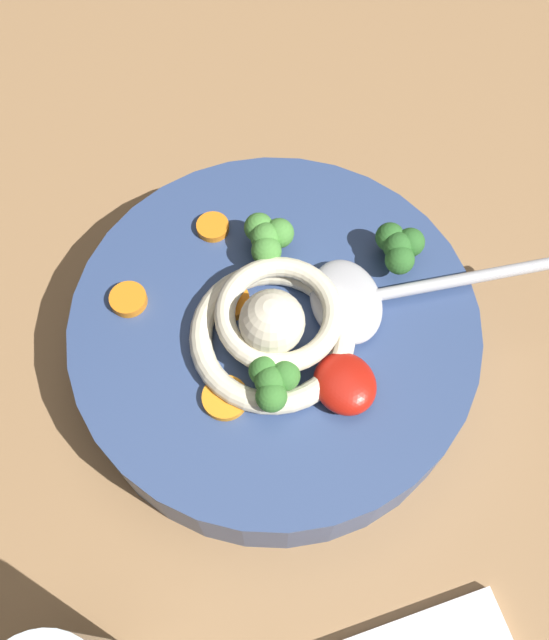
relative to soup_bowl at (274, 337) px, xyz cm
name	(u,v)px	position (x,y,z in cm)	size (l,w,h in cm)	color
table_slab	(287,412)	(-3.46, 0.74, -4.82)	(103.96, 103.96, 4.19)	#936D47
soup_bowl	(274,337)	(0.00, 0.00, 0.00)	(25.84, 25.84, 5.27)	#334775
noodle_pile	(278,325)	(-1.01, 0.28, 3.94)	(11.08, 10.86, 4.45)	beige
soup_spoon	(368,297)	(-1.44, -5.73, 3.35)	(7.49, 17.51, 1.60)	#B7B7BC
chili_sauce_dollop	(345,383)	(-5.92, -1.69, 3.45)	(4.01, 3.61, 1.81)	#B2190F
broccoli_floret_far	(399,247)	(0.41, -8.90, 4.35)	(3.64, 3.13, 2.87)	#7A9E60
broccoli_floret_near_spoon	(267,238)	(4.60, -1.73, 4.41)	(3.76, 3.23, 2.97)	#7A9E60
broccoli_floret_beside_chili	(272,381)	(-4.25, 2.19, 4.32)	(3.57, 3.07, 2.82)	#7A9E60
carrot_slice_beside_noodles	(208,229)	(7.90, 1.05, 2.82)	(2.16, 2.16, 0.54)	orange
carrot_slice_center	(230,301)	(2.26, 2.03, 2.88)	(2.54, 2.54, 0.67)	orange
carrot_slice_rear	(228,404)	(-3.85, 4.89, 2.80)	(2.73, 2.73, 0.50)	orange
carrot_slice_left	(128,299)	(5.17, 7.70, 2.87)	(2.34, 2.34, 0.63)	orange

